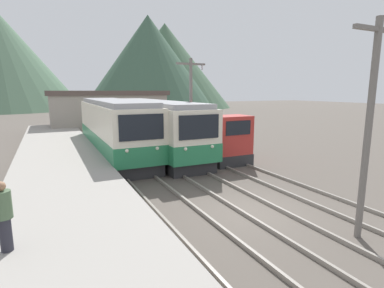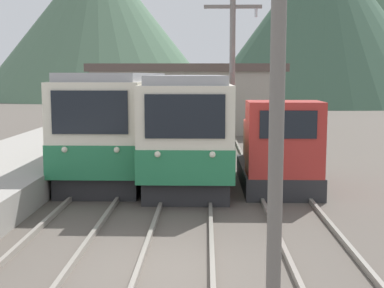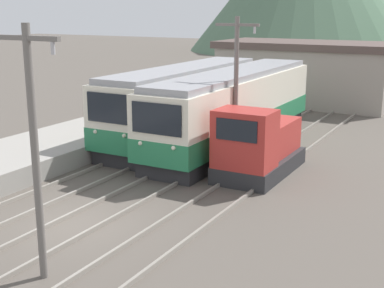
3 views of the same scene
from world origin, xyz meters
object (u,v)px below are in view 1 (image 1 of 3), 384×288
commuter_train_left (115,131)px  catenary_mast_mid (191,105)px  shunting_locomotive (218,142)px  catenary_mast_near (369,123)px  commuter_train_center (153,129)px  person_on_platform (3,214)px

commuter_train_left → catenary_mast_mid: 5.57m
shunting_locomotive → catenary_mast_mid: bearing=147.0°
commuter_train_left → shunting_locomotive: size_ratio=2.58×
shunting_locomotive → catenary_mast_near: catenary_mast_near is taller
catenary_mast_mid → shunting_locomotive: bearing=-33.0°
catenary_mast_near → shunting_locomotive: bearing=82.3°
commuter_train_center → person_on_platform: (-7.95, -13.21, -0.00)m
catenary_mast_mid → commuter_train_center: bearing=114.7°
catenary_mast_mid → catenary_mast_near: bearing=-90.0°
shunting_locomotive → person_on_platform: 14.16m
commuter_train_center → catenary_mast_near: 15.39m
commuter_train_left → person_on_platform: 13.97m
commuter_train_left → commuter_train_center: 2.81m
person_on_platform → commuter_train_left: bearing=68.4°
commuter_train_left → catenary_mast_near: 15.70m
catenary_mast_near → catenary_mast_mid: same height
catenary_mast_mid → person_on_platform: size_ratio=3.94×
commuter_train_center → person_on_platform: bearing=-121.0°
commuter_train_left → shunting_locomotive: 7.08m
catenary_mast_near → person_on_platform: (-9.46, 2.00, -1.81)m
shunting_locomotive → catenary_mast_mid: size_ratio=0.78×
catenary_mast_near → catenary_mast_mid: (0.00, 11.94, 0.00)m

